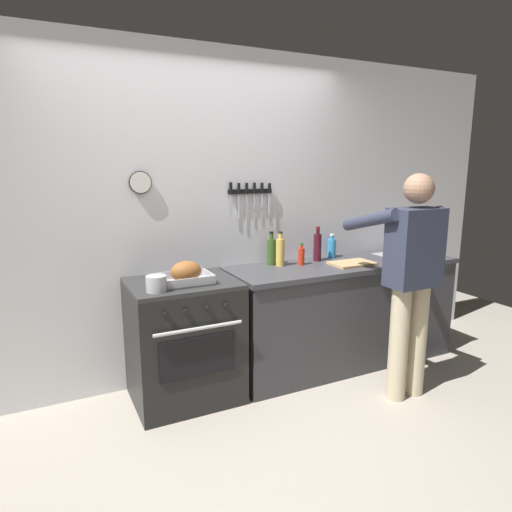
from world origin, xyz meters
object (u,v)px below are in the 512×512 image
(cutting_board, at_px, (352,263))
(bottle_olive_oil, at_px, (271,251))
(bottle_wine_red, at_px, (317,247))
(stove, at_px, (184,341))
(roasting_pan, at_px, (186,274))
(bottle_dish_soap, at_px, (332,248))
(saucepan, at_px, (156,284))
(person_cook, at_px, (411,273))
(bottle_cooking_oil, at_px, (280,252))
(bottle_hot_sauce, at_px, (301,256))

(cutting_board, distance_m, bottle_olive_oil, 0.68)
(bottle_wine_red, bearing_deg, stove, -172.96)
(bottle_wine_red, bearing_deg, roasting_pan, -169.69)
(stove, height_order, bottle_dish_soap, bottle_dish_soap)
(saucepan, bearing_deg, stove, 37.94)
(person_cook, height_order, roasting_pan, person_cook)
(saucepan, relative_size, bottle_dish_soap, 0.64)
(saucepan, relative_size, cutting_board, 0.37)
(stove, bearing_deg, cutting_board, -3.95)
(stove, relative_size, bottle_cooking_oil, 3.15)
(saucepan, height_order, bottle_wine_red, bottle_wine_red)
(stove, relative_size, cutting_board, 2.50)
(stove, height_order, saucepan, saucepan)
(roasting_pan, distance_m, bottle_olive_oil, 0.86)
(saucepan, height_order, bottle_cooking_oil, bottle_cooking_oil)
(bottle_dish_soap, bearing_deg, roasting_pan, -168.76)
(bottle_cooking_oil, distance_m, bottle_hot_sauce, 0.19)
(stove, xyz_separation_m, bottle_hot_sauce, (1.04, 0.08, 0.53))
(cutting_board, bearing_deg, bottle_cooking_oil, 158.39)
(saucepan, bearing_deg, bottle_dish_soap, 13.18)
(stove, height_order, bottle_hot_sauce, bottle_hot_sauce)
(bottle_wine_red, bearing_deg, person_cook, -73.85)
(person_cook, bearing_deg, bottle_cooking_oil, 37.08)
(roasting_pan, xyz_separation_m, bottle_cooking_oil, (0.86, 0.20, 0.05))
(bottle_cooking_oil, xyz_separation_m, bottle_dish_soap, (0.57, 0.09, -0.03))
(bottle_hot_sauce, bearing_deg, bottle_cooking_oil, 165.94)
(person_cook, relative_size, bottle_olive_oil, 5.97)
(stove, relative_size, bottle_dish_soap, 4.24)
(saucepan, distance_m, bottle_hot_sauce, 1.30)
(roasting_pan, bearing_deg, saucepan, -155.81)
(bottle_wine_red, bearing_deg, bottle_cooking_oil, -175.38)
(stove, height_order, person_cook, person_cook)
(stove, distance_m, bottle_cooking_oil, 1.05)
(saucepan, distance_m, bottle_olive_oil, 1.12)
(roasting_pan, bearing_deg, bottle_olive_oil, 17.99)
(cutting_board, relative_size, bottle_hot_sauce, 1.96)
(bottle_hot_sauce, height_order, bottle_dish_soap, bottle_dish_soap)
(bottle_wine_red, height_order, bottle_hot_sauce, bottle_wine_red)
(stove, distance_m, roasting_pan, 0.52)
(person_cook, height_order, bottle_olive_oil, person_cook)
(bottle_cooking_oil, height_order, bottle_dish_soap, bottle_cooking_oil)
(bottle_olive_oil, relative_size, bottle_dish_soap, 1.31)
(roasting_pan, relative_size, cutting_board, 0.98)
(bottle_hot_sauce, bearing_deg, stove, -175.63)
(person_cook, bearing_deg, bottle_olive_oil, 36.77)
(bottle_wine_red, distance_m, bottle_hot_sauce, 0.23)
(cutting_board, relative_size, bottle_dish_soap, 1.70)
(bottle_dish_soap, bearing_deg, person_cook, -86.70)
(saucepan, bearing_deg, cutting_board, 2.73)
(bottle_cooking_oil, bearing_deg, roasting_pan, -167.22)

